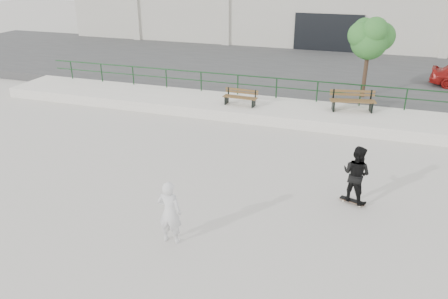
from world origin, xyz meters
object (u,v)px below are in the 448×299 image
(standing_skater, at_px, (356,174))
(bench_right, at_px, (352,101))
(tree, at_px, (371,37))
(bench_left, at_px, (240,97))
(seated_skater, at_px, (170,212))
(skateboard, at_px, (353,201))

(standing_skater, bearing_deg, bench_right, -58.83)
(bench_right, bearing_deg, tree, 68.62)
(bench_left, height_order, standing_skater, standing_skater)
(bench_left, relative_size, standing_skater, 0.93)
(bench_right, relative_size, seated_skater, 1.18)
(bench_left, bearing_deg, bench_right, 12.56)
(seated_skater, bearing_deg, bench_right, -110.48)
(standing_skater, distance_m, seated_skater, 5.70)
(standing_skater, bearing_deg, skateboard, 26.95)
(bench_left, xyz_separation_m, tree, (5.47, 3.28, 2.58))
(bench_left, height_order, skateboard, bench_left)
(tree, bearing_deg, bench_left, -149.07)
(bench_left, relative_size, tree, 0.42)
(skateboard, relative_size, seated_skater, 0.45)
(tree, height_order, seated_skater, tree)
(bench_right, bearing_deg, seated_skater, -121.06)
(bench_right, distance_m, standing_skater, 7.65)
(seated_skater, bearing_deg, tree, -108.80)
(bench_right, xyz_separation_m, standing_skater, (0.56, -7.63, 0.03))
(bench_left, xyz_separation_m, bench_right, (5.06, 0.81, 0.09))
(bench_left, xyz_separation_m, standing_skater, (5.62, -6.82, 0.12))
(bench_right, relative_size, tree, 0.53)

